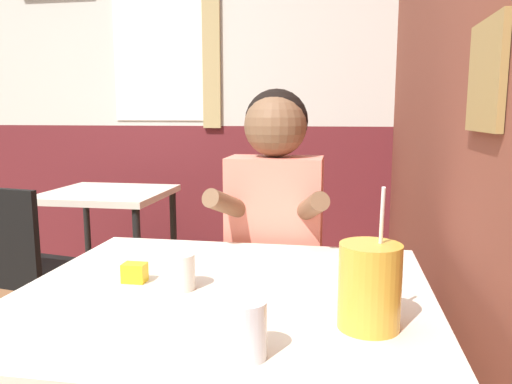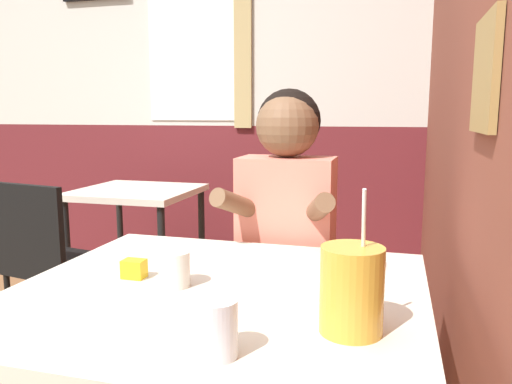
# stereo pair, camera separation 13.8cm
# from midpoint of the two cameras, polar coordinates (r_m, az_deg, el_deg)

# --- Properties ---
(brick_wall_right) EXTENTS (0.08, 4.46, 2.70)m
(brick_wall_right) POSITION_cam_midpoint_polar(r_m,az_deg,el_deg) (2.13, 17.98, 12.99)
(brick_wall_right) COLOR brown
(brick_wall_right) RESTS_ON ground_plane
(back_wall) EXTENTS (5.35, 0.09, 2.70)m
(back_wall) POSITION_cam_midpoint_polar(r_m,az_deg,el_deg) (3.50, -5.69, 11.74)
(back_wall) COLOR silver
(back_wall) RESTS_ON ground_plane
(main_table) EXTENTS (1.03, 0.93, 0.75)m
(main_table) POSITION_cam_midpoint_polar(r_m,az_deg,el_deg) (1.30, -6.82, -13.74)
(main_table) COLOR beige
(main_table) RESTS_ON ground_plane
(background_table) EXTENTS (0.66, 0.64, 0.75)m
(background_table) POSITION_cam_midpoint_polar(r_m,az_deg,el_deg) (3.00, -17.84, -1.87)
(background_table) COLOR beige
(background_table) RESTS_ON ground_plane
(chair_near_window) EXTENTS (0.46, 0.46, 0.88)m
(chair_near_window) POSITION_cam_midpoint_polar(r_m,az_deg,el_deg) (2.53, -26.59, -7.30)
(chair_near_window) COLOR black
(chair_near_window) RESTS_ON ground_plane
(person_seated) EXTENTS (0.42, 0.42, 1.27)m
(person_seated) POSITION_cam_midpoint_polar(r_m,az_deg,el_deg) (1.85, 0.00, -6.47)
(person_seated) COLOR #EA7F6B
(person_seated) RESTS_ON ground_plane
(cocktail_pitcher) EXTENTS (0.13, 0.13, 0.30)m
(cocktail_pitcher) POSITION_cam_midpoint_polar(r_m,az_deg,el_deg) (1.04, 9.14, -10.63)
(cocktail_pitcher) COLOR gold
(cocktail_pitcher) RESTS_ON main_table
(glass_near_pitcher) EXTENTS (0.08, 0.08, 0.11)m
(glass_near_pitcher) POSITION_cam_midpoint_polar(r_m,az_deg,el_deg) (0.93, -5.61, -15.42)
(glass_near_pitcher) COLOR silver
(glass_near_pitcher) RESTS_ON main_table
(glass_center) EXTENTS (0.08, 0.08, 0.09)m
(glass_center) POSITION_cam_midpoint_polar(r_m,az_deg,el_deg) (1.29, -11.86, -8.92)
(glass_center) COLOR silver
(glass_center) RESTS_ON main_table
(condiment_ketchup) EXTENTS (0.06, 0.04, 0.05)m
(condiment_ketchup) POSITION_cam_midpoint_polar(r_m,az_deg,el_deg) (1.49, 9.87, -7.18)
(condiment_ketchup) COLOR #B7140F
(condiment_ketchup) RESTS_ON main_table
(condiment_mustard) EXTENTS (0.06, 0.04, 0.05)m
(condiment_mustard) POSITION_cam_midpoint_polar(r_m,az_deg,el_deg) (1.37, -16.57, -8.87)
(condiment_mustard) COLOR yellow
(condiment_mustard) RESTS_ON main_table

